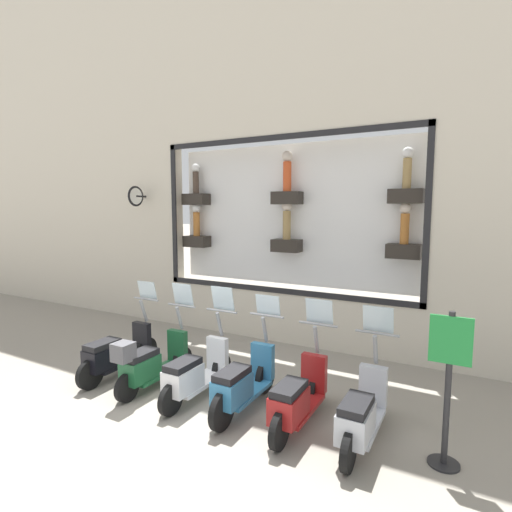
{
  "coord_description": "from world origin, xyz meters",
  "views": [
    {
      "loc": [
        -4.47,
        -3.68,
        2.97
      ],
      "look_at": [
        1.76,
        -0.29,
        2.14
      ],
      "focal_mm": 28.0,
      "sensor_mm": 36.0,
      "label": 1
    }
  ],
  "objects": [
    {
      "name": "scooter_red_1",
      "position": [
        0.32,
        -1.71,
        0.43
      ],
      "size": [
        1.8,
        0.6,
        1.63
      ],
      "color": "black",
      "rests_on": "ground_plane"
    },
    {
      "name": "building_facade",
      "position": [
        3.6,
        0.0,
        5.13
      ],
      "size": [
        1.18,
        36.0,
        10.03
      ],
      "color": "beige",
      "rests_on": "ground_plane"
    },
    {
      "name": "scooter_white_3",
      "position": [
        0.32,
        0.02,
        0.42
      ],
      "size": [
        1.79,
        0.61,
        1.66
      ],
      "color": "black",
      "rests_on": "ground_plane"
    },
    {
      "name": "shop_sign_post",
      "position": [
        0.39,
        -3.53,
        1.0
      ],
      "size": [
        0.36,
        0.45,
        1.83
      ],
      "color": "#232326",
      "rests_on": "ground_plane"
    },
    {
      "name": "scooter_green_4",
      "position": [
        0.25,
        0.89,
        0.46
      ],
      "size": [
        1.79,
        0.6,
        1.63
      ],
      "color": "black",
      "rests_on": "ground_plane"
    },
    {
      "name": "scooter_silver_0",
      "position": [
        0.31,
        -2.58,
        0.42
      ],
      "size": [
        1.79,
        0.61,
        1.62
      ],
      "color": "black",
      "rests_on": "ground_plane"
    },
    {
      "name": "scooter_teal_2",
      "position": [
        0.32,
        -0.85,
        0.44
      ],
      "size": [
        1.81,
        0.6,
        1.6
      ],
      "color": "black",
      "rests_on": "ground_plane"
    },
    {
      "name": "ground_plane",
      "position": [
        0.0,
        0.0,
        0.0
      ],
      "size": [
        120.0,
        120.0,
        0.0
      ],
      "primitive_type": "plane",
      "color": "gray"
    },
    {
      "name": "scooter_black_5",
      "position": [
        0.32,
        1.76,
        0.43
      ],
      "size": [
        1.8,
        0.61,
        1.6
      ],
      "color": "black",
      "rests_on": "ground_plane"
    }
  ]
}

